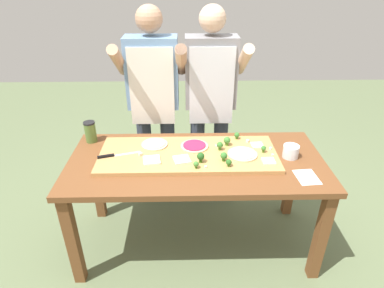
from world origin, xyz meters
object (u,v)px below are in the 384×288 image
object	(u,v)px
pizza_slice_near_right	(269,161)
cheese_crumble_c	(140,154)
broccoli_floret_front_mid	(201,157)
broccoli_floret_center_left	(227,140)
pizza_slice_far_right	(152,160)
cook_right	(210,94)
flour_cup	(291,152)
pizza_whole_white_garlic	(242,154)
cheese_crumble_f	(248,141)
cheese_crumble_d	(273,155)
pizza_slice_center	(182,160)
broccoli_floret_back_left	(229,162)
chefs_knife	(113,156)
broccoli_floret_center_right	(196,164)
broccoli_floret_front_right	(224,156)
broccoli_floret_back_mid	(220,145)
pizza_slice_far_left	(257,145)
broccoli_floret_front_left	(264,148)
cheese_crumble_b	(271,148)
cook_left	(153,95)
cheese_crumble_e	(216,146)
sauce_jar	(90,132)
recipe_note	(307,177)
prep_table	(196,172)
pizza_whole_cheese_artichoke	(155,144)
pizza_whole_beet_magenta	(194,146)
broccoli_floret_back_right	(237,135)
cheese_crumble_a	(206,167)

from	to	relation	value
pizza_slice_near_right	cheese_crumble_c	xyz separation A→B (m)	(-0.85, 0.10, 0.00)
broccoli_floret_front_mid	broccoli_floret_center_left	xyz separation A→B (m)	(0.20, 0.22, -0.00)
pizza_slice_far_right	cook_right	bearing A→B (deg)	56.80
flour_cup	pizza_whole_white_garlic	bearing A→B (deg)	-178.28
cheese_crumble_f	cheese_crumble_d	bearing A→B (deg)	-56.16
pizza_slice_center	broccoli_floret_back_left	world-z (taller)	broccoli_floret_back_left
chefs_knife	broccoli_floret_center_right	bearing A→B (deg)	-15.66
broccoli_floret_center_left	broccoli_floret_center_right	bearing A→B (deg)	-128.25
broccoli_floret_front_right	broccoli_floret_back_mid	bearing A→B (deg)	94.73
pizza_slice_far_left	broccoli_floret_front_left	xyz separation A→B (m)	(0.02, -0.09, 0.02)
broccoli_floret_front_right	cheese_crumble_b	world-z (taller)	broccoli_floret_front_right
pizza_slice_center	cook_left	distance (m)	0.72
pizza_slice_near_right	flour_cup	bearing A→B (deg)	30.73
pizza_whole_white_garlic	cheese_crumble_e	bearing A→B (deg)	145.30
broccoli_floret_front_mid	broccoli_floret_back_left	distance (m)	0.18
cheese_crumble_b	cheese_crumble_f	size ratio (longest dim) A/B	0.77
cheese_crumble_d	pizza_slice_near_right	bearing A→B (deg)	-120.61
sauce_jar	recipe_note	xyz separation A→B (m)	(1.45, -0.50, -0.08)
pizza_slice_center	cheese_crumble_b	bearing A→B (deg)	12.23
cheese_crumble_f	cook_right	world-z (taller)	cook_right
prep_table	broccoli_floret_front_mid	world-z (taller)	broccoli_floret_front_mid
broccoli_floret_back_mid	broccoli_floret_front_right	world-z (taller)	broccoli_floret_front_right
pizza_whole_cheese_artichoke	broccoli_floret_back_left	xyz separation A→B (m)	(0.50, -0.29, 0.02)
chefs_knife	pizza_slice_far_left	distance (m)	1.00
chefs_knife	recipe_note	size ratio (longest dim) A/B	1.67
pizza_slice_far_right	flour_cup	size ratio (longest dim) A/B	1.02
broccoli_floret_front_right	broccoli_floret_front_left	xyz separation A→B (m)	(0.28, 0.10, -0.01)
pizza_whole_beet_magenta	flour_cup	bearing A→B (deg)	-9.40
broccoli_floret_front_right	broccoli_floret_back_right	size ratio (longest dim) A/B	1.22
cheese_crumble_e	cheese_crumble_f	world-z (taller)	cheese_crumble_f
flour_cup	cook_left	xyz separation A→B (m)	(-0.97, 0.58, 0.20)
pizza_slice_far_right	broccoli_floret_center_left	xyz separation A→B (m)	(0.52, 0.20, 0.03)
pizza_slice_far_left	broccoli_floret_back_left	bearing A→B (deg)	-132.35
pizza_slice_center	pizza_slice_far_right	bearing A→B (deg)	-179.21
sauce_jar	broccoli_floret_back_left	bearing A→B (deg)	-22.62
cheese_crumble_e	pizza_whole_beet_magenta	bearing A→B (deg)	179.23
broccoli_floret_back_right	cheese_crumble_a	distance (m)	0.46
pizza_slice_far_left	broccoli_floret_front_right	distance (m)	0.33
broccoli_floret_back_left	flour_cup	bearing A→B (deg)	18.58
pizza_slice_near_right	sauce_jar	bearing A→B (deg)	163.78
broccoli_floret_front_mid	cook_right	size ratio (longest dim) A/B	0.04
broccoli_floret_front_left	broccoli_floret_back_right	size ratio (longest dim) A/B	0.96
cheese_crumble_a	pizza_slice_near_right	bearing A→B (deg)	8.19
pizza_slice_far_right	broccoli_floret_center_right	size ratio (longest dim) A/B	2.32
sauce_jar	cook_right	bearing A→B (deg)	19.58
chefs_knife	broccoli_floret_back_mid	xyz separation A→B (m)	(0.73, 0.07, 0.03)
pizza_slice_center	cook_right	size ratio (longest dim) A/B	0.06
broccoli_floret_front_mid	broccoli_floret_back_right	world-z (taller)	broccoli_floret_front_mid
pizza_whole_white_garlic	flour_cup	bearing A→B (deg)	1.72
sauce_jar	cheese_crumble_d	bearing A→B (deg)	-12.60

